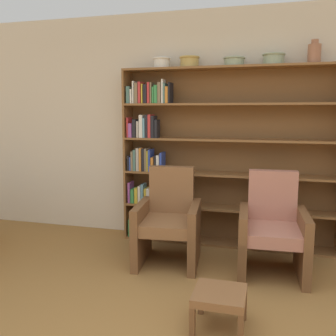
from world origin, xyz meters
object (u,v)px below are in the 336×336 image
footstool (220,298)px  bowl_stoneware (190,61)px  bookshelf (209,156)px  vase_tall (314,53)px  armchair_leather (169,222)px  armchair_cushioned (272,231)px  bowl_slate (274,59)px  bowl_copper (234,61)px  bowl_sage (162,62)px

footstool → bowl_stoneware: bearing=109.1°
bookshelf → vase_tall: vase_tall is taller
footstool → bookshelf: bearing=101.8°
bookshelf → armchair_leather: (-0.31, -0.69, -0.63)m
armchair_leather → armchair_cushioned: size_ratio=1.00×
bowl_stoneware → bowl_slate: size_ratio=0.95×
bowl_slate → armchair_leather: bowl_slate is taller
bookshelf → bowl_copper: size_ratio=10.22×
bowl_sage → bowl_stoneware: 0.33m
bowl_slate → vase_tall: 0.41m
vase_tall → armchair_leather: 2.35m
armchair_cushioned → footstool: (-0.37, -1.12, -0.18)m
bookshelf → armchair_leather: bearing=-114.2°
bowl_sage → armchair_cushioned: bearing=-26.8°
vase_tall → armchair_cushioned: vase_tall is taller
vase_tall → armchair_leather: vase_tall is taller
bookshelf → bowl_stoneware: size_ratio=10.67×
bowl_slate → footstool: size_ratio=0.66×
bowl_sage → bowl_slate: bowl_sage is taller
bowl_stoneware → bookshelf: bearing=5.4°
bowl_stoneware → bowl_copper: bowl_stoneware is taller
bowl_stoneware → armchair_cushioned: 2.09m
bowl_copper → footstool: 2.60m
bowl_stoneware → footstool: size_ratio=0.62×
vase_tall → armchair_cushioned: (-0.36, -0.67, -1.76)m
bowl_slate → footstool: bowl_slate is taller
vase_tall → bowl_stoneware: bearing=180.0°
bowl_slate → bowl_copper: bearing=180.0°
bowl_copper → vase_tall: bearing=0.0°
bowl_sage → bowl_stoneware: bearing=0.0°
bookshelf → armchair_cushioned: size_ratio=2.53×
bowl_sage → footstool: bearing=-61.9°
bookshelf → footstool: bearing=-78.2°
vase_tall → footstool: 2.74m
vase_tall → footstool: bearing=-112.0°
bowl_stoneware → armchair_cushioned: (0.98, -0.67, -1.72)m
armchair_cushioned → bowl_sage: bearing=-30.0°
bowl_copper → footstool: (0.11, -1.79, -1.89)m
footstool → bowl_sage: bearing=118.1°
bookshelf → armchair_leather: size_ratio=2.53×
bookshelf → bowl_slate: (0.69, -0.02, 1.09)m
bowl_copper → footstool: size_ratio=0.65×
bowl_sage → armchair_cushioned: bowl_sage is taller
bookshelf → vase_tall: size_ratio=10.07×
bowl_sage → armchair_leather: bowl_sage is taller
vase_tall → bookshelf: bearing=178.8°
bowl_sage → bowl_stoneware: (0.33, 0.00, -0.00)m
bowl_copper → vase_tall: (0.83, 0.00, 0.05)m
bowl_copper → vase_tall: size_ratio=0.98×
bowl_sage → footstool: size_ratio=0.57×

